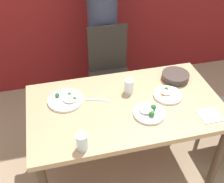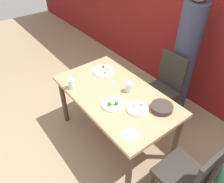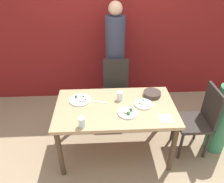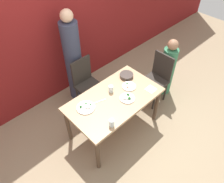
{
  "view_description": "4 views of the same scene",
  "coord_description": "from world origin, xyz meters",
  "px_view_note": "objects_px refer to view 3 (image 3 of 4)",
  "views": [
    {
      "loc": [
        -0.46,
        -1.46,
        2.06
      ],
      "look_at": [
        -0.1,
        0.02,
        0.85
      ],
      "focal_mm": 45.0,
      "sensor_mm": 36.0,
      "label": 1
    },
    {
      "loc": [
        1.42,
        -1.13,
        2.21
      ],
      "look_at": [
        0.05,
        -0.09,
        0.83
      ],
      "focal_mm": 35.0,
      "sensor_mm": 36.0,
      "label": 2
    },
    {
      "loc": [
        -0.15,
        -2.04,
        2.26
      ],
      "look_at": [
        -0.04,
        -0.06,
        0.97
      ],
      "focal_mm": 35.0,
      "sensor_mm": 36.0,
      "label": 3
    },
    {
      "loc": [
        -1.54,
        -1.55,
        3.02
      ],
      "look_at": [
        -0.1,
        -0.06,
        0.97
      ],
      "focal_mm": 35.0,
      "sensor_mm": 36.0,
      "label": 4
    }
  ],
  "objects_px": {
    "plate_rice_adult": "(81,100)",
    "chair_adult_spot": "(116,88)",
    "chair_child_spot": "(199,119)",
    "person_child": "(223,117)",
    "person_adult": "(115,62)",
    "glass_water_tall": "(120,96)",
    "bowl_curry": "(152,94)"
  },
  "relations": [
    {
      "from": "chair_child_spot",
      "to": "person_child",
      "type": "bearing_deg",
      "value": 90.0
    },
    {
      "from": "bowl_curry",
      "to": "chair_adult_spot",
      "type": "bearing_deg",
      "value": 127.43
    },
    {
      "from": "glass_water_tall",
      "to": "person_child",
      "type": "bearing_deg",
      "value": -6.73
    },
    {
      "from": "person_adult",
      "to": "bowl_curry",
      "type": "relative_size",
      "value": 7.81
    },
    {
      "from": "glass_water_tall",
      "to": "plate_rice_adult",
      "type": "bearing_deg",
      "value": 179.53
    },
    {
      "from": "chair_child_spot",
      "to": "person_child",
      "type": "height_order",
      "value": "person_child"
    },
    {
      "from": "chair_adult_spot",
      "to": "bowl_curry",
      "type": "distance_m",
      "value": 0.72
    },
    {
      "from": "person_child",
      "to": "bowl_curry",
      "type": "relative_size",
      "value": 5.22
    },
    {
      "from": "person_adult",
      "to": "person_child",
      "type": "height_order",
      "value": "person_adult"
    },
    {
      "from": "glass_water_tall",
      "to": "chair_child_spot",
      "type": "bearing_deg",
      "value": -8.74
    },
    {
      "from": "plate_rice_adult",
      "to": "chair_adult_spot",
      "type": "bearing_deg",
      "value": 51.71
    },
    {
      "from": "bowl_curry",
      "to": "plate_rice_adult",
      "type": "bearing_deg",
      "value": -175.69
    },
    {
      "from": "person_child",
      "to": "glass_water_tall",
      "type": "distance_m",
      "value": 1.31
    },
    {
      "from": "person_adult",
      "to": "person_child",
      "type": "relative_size",
      "value": 1.5
    },
    {
      "from": "chair_adult_spot",
      "to": "person_adult",
      "type": "distance_m",
      "value": 0.43
    },
    {
      "from": "chair_adult_spot",
      "to": "person_adult",
      "type": "relative_size",
      "value": 0.55
    },
    {
      "from": "chair_child_spot",
      "to": "glass_water_tall",
      "type": "xyz_separation_m",
      "value": [
        -0.98,
        0.15,
        0.27
      ]
    },
    {
      "from": "chair_adult_spot",
      "to": "glass_water_tall",
      "type": "xyz_separation_m",
      "value": [
        -0.0,
        -0.61,
        0.27
      ]
    },
    {
      "from": "plate_rice_adult",
      "to": "bowl_curry",
      "type": "bearing_deg",
      "value": 4.31
    },
    {
      "from": "plate_rice_adult",
      "to": "person_adult",
      "type": "bearing_deg",
      "value": 62.58
    },
    {
      "from": "chair_adult_spot",
      "to": "chair_child_spot",
      "type": "height_order",
      "value": "same"
    },
    {
      "from": "person_adult",
      "to": "glass_water_tall",
      "type": "bearing_deg",
      "value": -90.15
    },
    {
      "from": "person_adult",
      "to": "chair_child_spot",
      "type": "bearing_deg",
      "value": -47.62
    },
    {
      "from": "chair_adult_spot",
      "to": "bowl_curry",
      "type": "xyz_separation_m",
      "value": [
        0.41,
        -0.54,
        0.25
      ]
    },
    {
      "from": "bowl_curry",
      "to": "person_child",
      "type": "bearing_deg",
      "value": -14.36
    },
    {
      "from": "person_adult",
      "to": "bowl_curry",
      "type": "distance_m",
      "value": 0.95
    },
    {
      "from": "bowl_curry",
      "to": "glass_water_tall",
      "type": "bearing_deg",
      "value": -170.29
    },
    {
      "from": "chair_adult_spot",
      "to": "person_child",
      "type": "relative_size",
      "value": 0.83
    },
    {
      "from": "chair_adult_spot",
      "to": "glass_water_tall",
      "type": "relative_size",
      "value": 8.64
    },
    {
      "from": "person_adult",
      "to": "glass_water_tall",
      "type": "xyz_separation_m",
      "value": [
        -0.0,
        -0.92,
        -0.02
      ]
    },
    {
      "from": "person_adult",
      "to": "glass_water_tall",
      "type": "distance_m",
      "value": 0.92
    },
    {
      "from": "person_child",
      "to": "chair_child_spot",
      "type": "bearing_deg",
      "value": 180.0
    }
  ]
}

